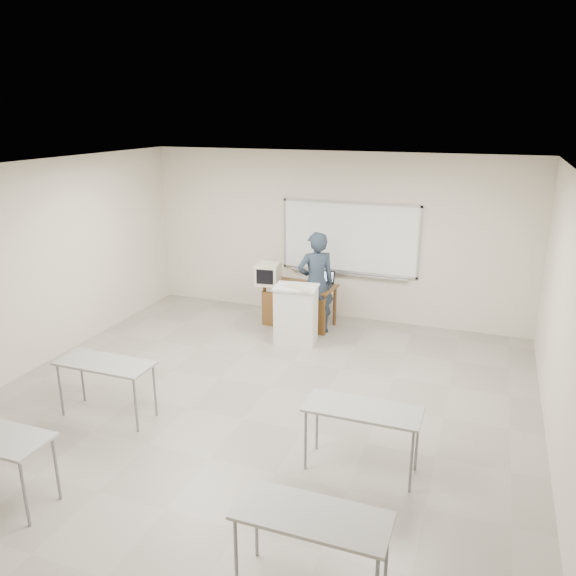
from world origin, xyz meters
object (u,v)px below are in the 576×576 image
at_px(mouse, 312,284).
at_px(keyboard, 298,288).
at_px(whiteboard, 349,239).
at_px(instructor_desk, 298,299).
at_px(podium, 296,314).
at_px(crt_monitor, 268,274).
at_px(laptop, 324,281).
at_px(presenter, 316,283).

height_order(mouse, keyboard, keyboard).
bearing_deg(whiteboard, instructor_desk, -132.04).
bearing_deg(podium, whiteboard, 64.13).
bearing_deg(crt_monitor, keyboard, -49.65).
xyz_separation_m(laptop, presenter, (-0.03, -0.39, 0.08)).
xyz_separation_m(laptop, keyboard, (-0.13, -1.04, 0.17)).
xyz_separation_m(podium, laptop, (0.20, 0.92, 0.32)).
bearing_deg(mouse, podium, -80.07).
bearing_deg(crt_monitor, mouse, 6.38).
bearing_deg(instructor_desk, keyboard, -65.70).
relative_size(whiteboard, podium, 2.57).
relative_size(mouse, presenter, 0.06).
height_order(crt_monitor, presenter, presenter).
bearing_deg(laptop, instructor_desk, -143.54).
bearing_deg(crt_monitor, instructor_desk, -5.03).
bearing_deg(keyboard, mouse, 112.73).
bearing_deg(laptop, podium, -99.08).
distance_m(laptop, keyboard, 1.06).
height_order(instructor_desk, podium, podium).
distance_m(podium, presenter, 0.68).
distance_m(podium, mouse, 0.86).
distance_m(whiteboard, instructor_desk, 1.42).
xyz_separation_m(crt_monitor, laptop, (0.95, 0.28, -0.12)).
relative_size(podium, mouse, 9.34).
xyz_separation_m(whiteboard, instructor_desk, (-0.70, -0.78, -0.97)).
xyz_separation_m(instructor_desk, mouse, (0.20, 0.16, 0.26)).
height_order(instructor_desk, presenter, presenter).
bearing_deg(keyboard, presenter, 100.05).
height_order(keyboard, presenter, presenter).
distance_m(crt_monitor, presenter, 0.92).
bearing_deg(podium, presenter, 66.09).
height_order(podium, presenter, presenter).
height_order(crt_monitor, laptop, crt_monitor).
xyz_separation_m(keyboard, presenter, (0.10, 0.65, -0.09)).
bearing_deg(laptop, crt_monitor, -160.45).
distance_m(whiteboard, crt_monitor, 1.58).
distance_m(whiteboard, mouse, 1.07).
relative_size(whiteboard, instructor_desk, 1.98).
height_order(laptop, mouse, laptop).
xyz_separation_m(podium, keyboard, (0.07, -0.12, 0.49)).
bearing_deg(instructor_desk, crt_monitor, -172.99).
distance_m(instructor_desk, laptop, 0.56).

